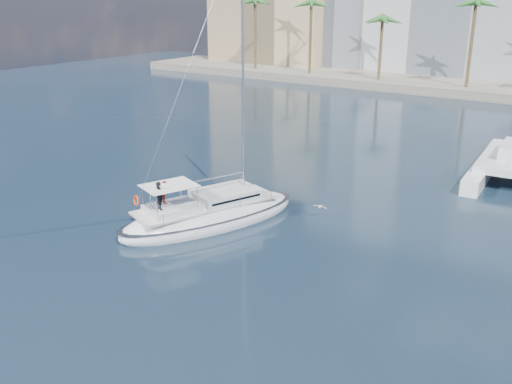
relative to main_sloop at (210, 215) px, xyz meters
The scene contains 6 objects.
ground 6.00m from the main_sloop, 32.25° to the right, with size 160.00×160.00×0.00m, color black.
quay 58.03m from the main_sloop, 85.00° to the left, with size 120.00×14.00×1.20m, color gray.
building_tan_left 76.19m from the main_sloop, 119.31° to the left, with size 22.00×14.00×22.00m, color tan.
palm_left 61.87m from the main_sloop, 118.28° to the left, with size 3.60×3.60×12.30m.
main_sloop is the anchor object (origin of this frame).
seagull 6.69m from the main_sloop, 40.24° to the left, with size 0.95×0.41×0.17m.
Camera 1 is at (15.17, -21.25, 13.11)m, focal length 40.00 mm.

